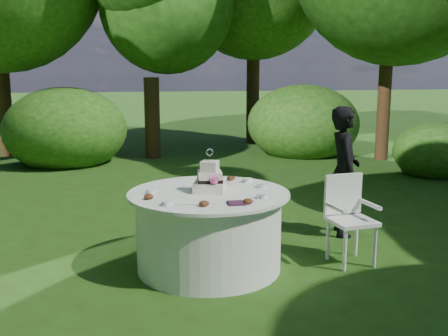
{
  "coord_description": "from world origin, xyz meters",
  "views": [
    {
      "loc": [
        -0.74,
        -4.85,
        1.94
      ],
      "look_at": [
        0.15,
        0.0,
        1.0
      ],
      "focal_mm": 42.0,
      "sensor_mm": 36.0,
      "label": 1
    }
  ],
  "objects_px": {
    "guest": "(344,171)",
    "chair": "(348,212)",
    "napkins": "(236,203)",
    "table": "(209,230)",
    "cake": "(210,180)"
  },
  "relations": [
    {
      "from": "napkins",
      "to": "chair",
      "type": "xyz_separation_m",
      "value": [
        1.25,
        0.43,
        -0.26
      ]
    },
    {
      "from": "napkins",
      "to": "guest",
      "type": "height_order",
      "value": "guest"
    },
    {
      "from": "cake",
      "to": "table",
      "type": "bearing_deg",
      "value": -136.43
    },
    {
      "from": "guest",
      "to": "cake",
      "type": "relative_size",
      "value": 3.62
    },
    {
      "from": "guest",
      "to": "cake",
      "type": "xyz_separation_m",
      "value": [
        -1.7,
        -0.78,
        0.12
      ]
    },
    {
      "from": "napkins",
      "to": "table",
      "type": "relative_size",
      "value": 0.09
    },
    {
      "from": "guest",
      "to": "chair",
      "type": "xyz_separation_m",
      "value": [
        -0.31,
        -0.86,
        -0.24
      ]
    },
    {
      "from": "guest",
      "to": "table",
      "type": "xyz_separation_m",
      "value": [
        -1.72,
        -0.79,
        -0.37
      ]
    },
    {
      "from": "napkins",
      "to": "table",
      "type": "distance_m",
      "value": 0.65
    },
    {
      "from": "cake",
      "to": "chair",
      "type": "distance_m",
      "value": 1.45
    },
    {
      "from": "guest",
      "to": "table",
      "type": "relative_size",
      "value": 0.97
    },
    {
      "from": "table",
      "to": "chair",
      "type": "relative_size",
      "value": 1.76
    },
    {
      "from": "table",
      "to": "chair",
      "type": "height_order",
      "value": "chair"
    },
    {
      "from": "chair",
      "to": "guest",
      "type": "bearing_deg",
      "value": 70.3
    },
    {
      "from": "guest",
      "to": "cake",
      "type": "distance_m",
      "value": 1.88
    }
  ]
}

